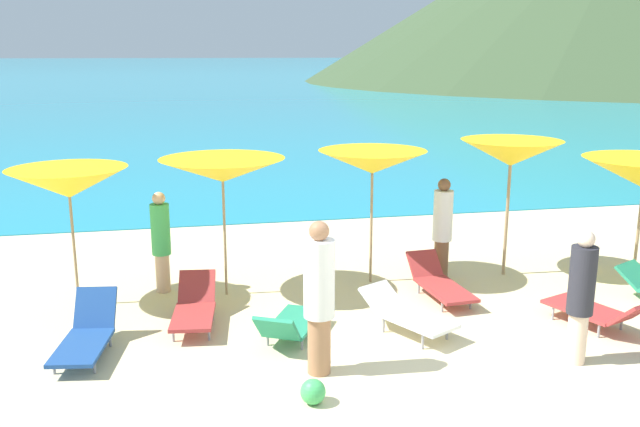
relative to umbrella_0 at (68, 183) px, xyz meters
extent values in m
cube|color=beige|center=(4.60, 6.00, -2.08)|extent=(50.00, 100.00, 0.30)
cube|color=teal|center=(4.60, 224.54, -1.92)|extent=(650.00, 440.00, 0.02)
cylinder|color=#9E7F59|center=(0.00, 0.00, -0.91)|extent=(0.04, 0.04, 2.04)
cone|color=yellow|center=(0.00, 0.00, 0.00)|extent=(1.84, 1.84, 0.45)
sphere|color=#9E7F59|center=(0.00, 0.00, 0.14)|extent=(0.07, 0.07, 0.07)
cylinder|color=#9E7F59|center=(2.28, 0.02, -0.86)|extent=(0.04, 0.04, 2.13)
cone|color=yellow|center=(2.28, 0.02, 0.11)|extent=(2.04, 2.04, 0.37)
sphere|color=#9E7F59|center=(2.28, 0.02, 0.24)|extent=(0.07, 0.07, 0.07)
cylinder|color=#9E7F59|center=(4.73, 0.16, -0.84)|extent=(0.04, 0.04, 2.16)
cone|color=yellow|center=(4.73, 0.16, 0.14)|extent=(1.84, 1.84, 0.39)
sphere|color=#9E7F59|center=(4.73, 0.16, 0.27)|extent=(0.07, 0.07, 0.07)
cylinder|color=#9E7F59|center=(7.13, 0.06, -0.79)|extent=(0.05, 0.05, 2.27)
cone|color=yellow|center=(7.13, 0.06, 0.23)|extent=(1.84, 1.84, 0.44)
sphere|color=#9E7F59|center=(7.13, 0.06, 0.37)|extent=(0.07, 0.07, 0.07)
cylinder|color=#9E7F59|center=(9.29, -0.52, -0.95)|extent=(0.05, 0.05, 1.96)
cube|color=#A53333|center=(7.25, -2.23, -1.70)|extent=(0.95, 1.24, 0.05)
cube|color=#A53333|center=(7.52, -2.92, -1.52)|extent=(0.68, 0.59, 0.40)
cylinder|color=gray|center=(7.37, -1.83, -1.83)|extent=(0.04, 0.04, 0.20)
cylinder|color=gray|center=(6.89, -2.01, -1.83)|extent=(0.04, 0.04, 0.20)
cylinder|color=gray|center=(7.64, -2.54, -1.83)|extent=(0.04, 0.04, 0.20)
cylinder|color=gray|center=(7.17, -2.72, -1.83)|extent=(0.04, 0.04, 0.20)
cube|color=#A53333|center=(5.62, -1.00, -1.73)|extent=(0.66, 1.26, 0.05)
cube|color=#A53333|center=(5.56, -0.22, -1.55)|extent=(0.56, 0.43, 0.39)
cylinder|color=gray|center=(5.41, -1.41, -1.84)|extent=(0.04, 0.04, 0.18)
cylinder|color=gray|center=(5.89, -1.37, -1.84)|extent=(0.04, 0.04, 0.18)
cylinder|color=gray|center=(5.34, -0.56, -1.84)|extent=(0.04, 0.04, 0.18)
cylinder|color=gray|center=(5.82, -0.52, -1.84)|extent=(0.04, 0.04, 0.18)
cube|color=white|center=(4.74, -2.20, -1.68)|extent=(1.00, 1.19, 0.05)
cube|color=white|center=(4.40, -1.58, -1.54)|extent=(0.68, 0.63, 0.31)
cylinder|color=gray|center=(4.67, -2.60, -1.82)|extent=(0.04, 0.04, 0.22)
cylinder|color=gray|center=(5.10, -2.36, -1.82)|extent=(0.04, 0.04, 0.22)
cylinder|color=gray|center=(4.33, -1.96, -1.82)|extent=(0.04, 0.04, 0.22)
cylinder|color=gray|center=(4.76, -1.72, -1.82)|extent=(0.04, 0.04, 0.22)
cube|color=#A53333|center=(1.72, -1.42, -1.70)|extent=(0.68, 1.06, 0.05)
cube|color=#A53333|center=(1.80, -0.71, -1.51)|extent=(0.58, 0.50, 0.42)
cylinder|color=gray|center=(1.45, -1.69, -1.83)|extent=(0.04, 0.04, 0.20)
cylinder|color=gray|center=(1.92, -1.74, -1.83)|extent=(0.04, 0.04, 0.20)
cylinder|color=gray|center=(1.53, -0.99, -1.83)|extent=(0.04, 0.04, 0.20)
cylinder|color=gray|center=(2.01, -1.05, -1.83)|extent=(0.04, 0.04, 0.20)
cube|color=#1E478C|center=(0.32, -2.07, -1.74)|extent=(0.73, 1.19, 0.05)
cube|color=#1E478C|center=(0.43, -1.36, -1.49)|extent=(0.59, 0.43, 0.52)
cylinder|color=gray|center=(0.03, -2.37, -1.84)|extent=(0.04, 0.04, 0.17)
cylinder|color=gray|center=(0.51, -2.45, -1.84)|extent=(0.04, 0.04, 0.17)
cylinder|color=gray|center=(0.14, -1.60, -1.84)|extent=(0.04, 0.04, 0.17)
cylinder|color=gray|center=(0.63, -1.68, -1.84)|extent=(0.04, 0.04, 0.17)
cube|color=#268C66|center=(3.10, -1.80, -1.73)|extent=(1.01, 1.24, 0.05)
cube|color=#268C66|center=(2.76, -2.44, -1.54)|extent=(0.65, 0.58, 0.42)
cylinder|color=gray|center=(3.47, -1.61, -1.84)|extent=(0.04, 0.04, 0.17)
cylinder|color=gray|center=(3.04, -1.38, -1.84)|extent=(0.04, 0.04, 0.17)
cylinder|color=gray|center=(3.11, -2.29, -1.84)|extent=(0.04, 0.04, 0.17)
cylinder|color=gray|center=(2.68, -2.07, -1.84)|extent=(0.04, 0.04, 0.17)
cube|color=#268C66|center=(8.72, -1.32, -1.59)|extent=(0.72, 0.65, 0.33)
cylinder|color=beige|center=(6.43, -3.35, -1.60)|extent=(0.24, 0.24, 0.66)
cylinder|color=#26262D|center=(6.43, -3.35, -0.84)|extent=(0.32, 0.32, 0.86)
sphere|color=beige|center=(6.43, -3.35, -0.31)|extent=(0.21, 0.21, 0.21)
cylinder|color=brown|center=(5.99, 0.14, -1.59)|extent=(0.25, 0.25, 0.67)
cylinder|color=white|center=(5.99, 0.14, -0.82)|extent=(0.33, 0.33, 0.87)
sphere|color=brown|center=(5.99, 0.14, -0.29)|extent=(0.22, 0.22, 0.22)
cylinder|color=#A3704C|center=(3.20, -2.98, -1.56)|extent=(0.28, 0.28, 0.73)
cylinder|color=white|center=(3.20, -2.98, -0.72)|extent=(0.37, 0.37, 0.95)
sphere|color=#A3704C|center=(3.20, -2.98, -0.13)|extent=(0.24, 0.24, 0.24)
cylinder|color=#DBAA84|center=(1.28, 0.37, -1.61)|extent=(0.23, 0.23, 0.64)
cylinder|color=#3FB259|center=(1.28, 0.37, -0.87)|extent=(0.30, 0.30, 0.83)
sphere|color=#DBAA84|center=(1.28, 0.37, -0.37)|extent=(0.21, 0.21, 0.21)
sphere|color=#3FB259|center=(2.98, -3.70, -1.78)|extent=(0.29, 0.29, 0.29)
camera|label=1|loc=(1.69, -10.45, 1.90)|focal=38.08mm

